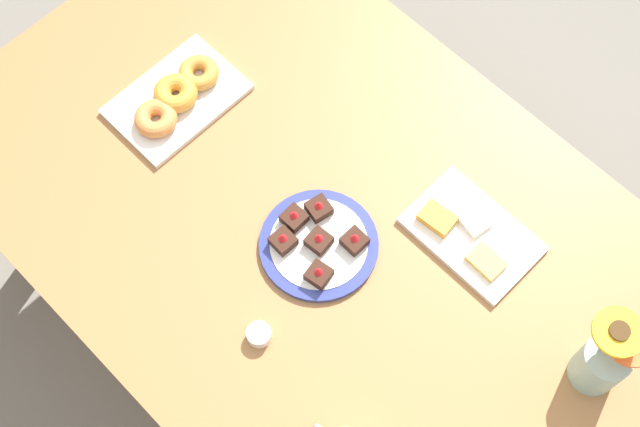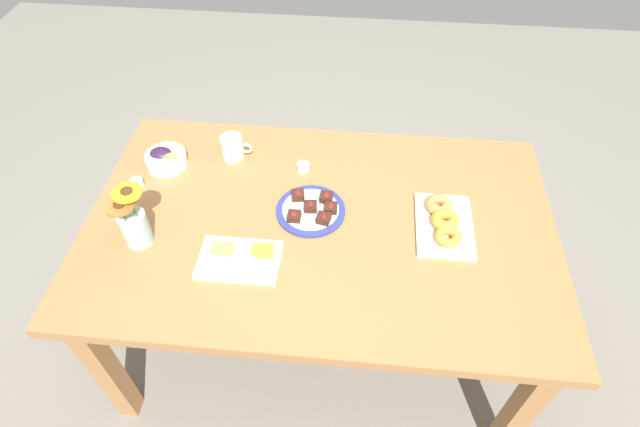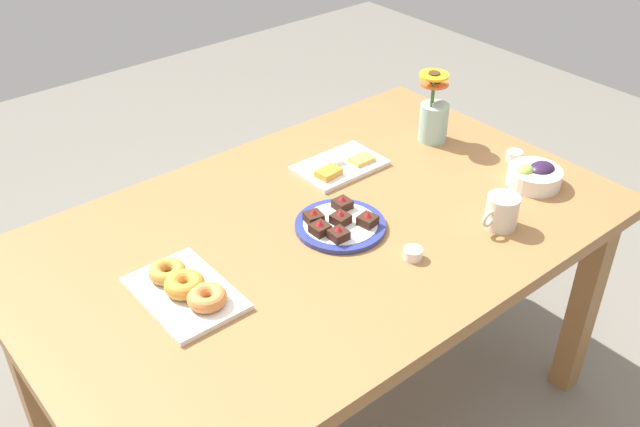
% 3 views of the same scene
% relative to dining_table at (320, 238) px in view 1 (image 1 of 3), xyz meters
% --- Properties ---
extents(ground_plane, '(6.00, 6.00, 0.00)m').
position_rel_dining_table_xyz_m(ground_plane, '(0.00, 0.00, -0.65)').
color(ground_plane, slate).
extents(dining_table, '(1.60, 1.00, 0.74)m').
position_rel_dining_table_xyz_m(dining_table, '(0.00, 0.00, 0.00)').
color(dining_table, '#9E6B3D').
rests_on(dining_table, ground_plane).
extents(cheese_platter, '(0.26, 0.17, 0.03)m').
position_rel_dining_table_xyz_m(cheese_platter, '(-0.23, -0.19, 0.10)').
color(cheese_platter, white).
rests_on(cheese_platter, dining_table).
extents(croissant_platter, '(0.19, 0.28, 0.05)m').
position_rel_dining_table_xyz_m(croissant_platter, '(0.42, 0.02, 0.11)').
color(croissant_platter, white).
rests_on(croissant_platter, dining_table).
extents(jam_cup_berry, '(0.05, 0.05, 0.03)m').
position_rel_dining_table_xyz_m(jam_cup_berry, '(-0.09, 0.25, 0.10)').
color(jam_cup_berry, white).
rests_on(jam_cup_berry, dining_table).
extents(dessert_plate, '(0.24, 0.24, 0.05)m').
position_rel_dining_table_xyz_m(dessert_plate, '(-0.03, 0.04, 0.10)').
color(dessert_plate, navy).
rests_on(dessert_plate, dining_table).
extents(flower_vase, '(0.12, 0.11, 0.23)m').
position_rel_dining_table_xyz_m(flower_vase, '(-0.58, -0.14, 0.17)').
color(flower_vase, '#99C1B7').
rests_on(flower_vase, dining_table).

